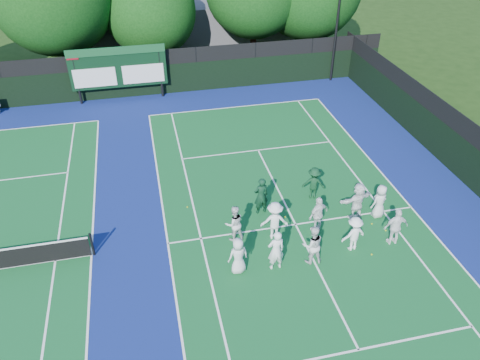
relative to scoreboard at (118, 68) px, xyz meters
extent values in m
plane|color=#1C3A0F|center=(7.01, -15.59, -2.19)|extent=(120.00, 120.00, 0.00)
cube|color=navy|center=(1.01, -14.59, -2.19)|extent=(34.00, 32.00, 0.01)
cube|color=#135C28|center=(7.01, -14.59, -2.18)|extent=(10.97, 23.77, 0.00)
cube|color=white|center=(7.01, -2.70, -2.18)|extent=(10.97, 0.08, 0.00)
cube|color=white|center=(1.53, -14.59, -2.18)|extent=(0.08, 23.77, 0.00)
cube|color=white|center=(12.50, -14.59, -2.18)|extent=(0.08, 23.77, 0.00)
cube|color=white|center=(2.90, -14.59, -2.18)|extent=(0.08, 23.77, 0.00)
cube|color=white|center=(11.13, -14.59, -2.18)|extent=(0.08, 23.77, 0.00)
cube|color=white|center=(7.01, -20.99, -2.18)|extent=(8.23, 0.08, 0.00)
cube|color=white|center=(7.01, -8.19, -2.18)|extent=(8.23, 0.08, 0.00)
cube|color=white|center=(7.01, -14.59, -2.18)|extent=(0.08, 12.80, 0.00)
cube|color=white|center=(-6.99, -2.70, -2.18)|extent=(10.97, 0.08, 0.00)
cube|color=white|center=(-1.50, -14.59, -2.18)|extent=(0.08, 23.77, 0.00)
cube|color=white|center=(-2.87, -14.59, -2.18)|extent=(0.08, 23.77, 0.00)
cube|color=black|center=(1.01, 0.41, -1.19)|extent=(34.00, 0.08, 2.00)
cube|color=black|center=(1.01, 0.41, 0.31)|extent=(34.00, 0.05, 1.00)
cylinder|color=black|center=(-2.59, 0.01, -0.44)|extent=(0.16, 0.16, 3.50)
cylinder|color=black|center=(2.61, 0.01, -0.44)|extent=(0.16, 0.16, 3.50)
cube|color=black|center=(0.01, 0.01, 0.01)|extent=(6.00, 0.15, 2.60)
cube|color=#154C26|center=(0.01, -0.09, 1.11)|extent=(6.00, 0.05, 0.50)
cube|color=white|center=(-1.49, -0.09, -0.49)|extent=(2.60, 0.04, 1.20)
cube|color=white|center=(1.51, -0.09, -0.49)|extent=(2.60, 0.04, 1.20)
cube|color=maroon|center=(-2.59, -0.09, 1.01)|extent=(0.70, 0.04, 0.50)
cube|color=#58585D|center=(5.01, 8.41, -0.19)|extent=(18.00, 6.00, 4.00)
cylinder|color=black|center=(14.51, 0.11, 2.81)|extent=(0.16, 0.16, 10.00)
cylinder|color=black|center=(-1.39, -14.59, -1.64)|extent=(0.10, 0.10, 1.10)
cylinder|color=black|center=(-3.52, 3.91, -0.67)|extent=(0.44, 0.44, 3.05)
sphere|color=#0C380E|center=(-2.92, 4.21, 3.05)|extent=(5.59, 5.59, 5.59)
cylinder|color=black|center=(2.51, 3.91, -1.08)|extent=(0.44, 0.44, 2.22)
sphere|color=#0C380E|center=(2.51, 3.91, 2.35)|extent=(6.19, 6.19, 6.19)
sphere|color=#0C380E|center=(3.11, 4.21, 1.73)|extent=(4.34, 4.34, 4.34)
cylinder|color=black|center=(9.76, 3.91, -0.64)|extent=(0.44, 0.44, 3.09)
cylinder|color=black|center=(13.83, 3.91, -0.81)|extent=(0.44, 0.44, 2.75)
sphere|color=#C7D118|center=(10.22, -15.30, -2.16)|extent=(0.07, 0.07, 0.07)
sphere|color=#C7D118|center=(9.37, -17.05, -2.16)|extent=(0.07, 0.07, 0.07)
sphere|color=#C7D118|center=(2.63, -12.37, -2.16)|extent=(0.07, 0.07, 0.07)
sphere|color=#C7D118|center=(6.72, -14.02, -2.16)|extent=(0.07, 0.07, 0.07)
sphere|color=#C7D118|center=(10.61, -15.83, -2.16)|extent=(0.07, 0.07, 0.07)
imported|color=white|center=(4.01, -16.72, -1.40)|extent=(0.85, 0.63, 1.58)
imported|color=white|center=(5.43, -16.86, -1.29)|extent=(0.69, 0.48, 1.79)
imported|color=silver|center=(6.89, -16.82, -1.34)|extent=(0.85, 0.67, 1.70)
imported|color=white|center=(8.74, -16.51, -1.41)|extent=(1.10, 0.75, 1.57)
imported|color=white|center=(10.51, -16.56, -1.34)|extent=(1.02, 0.45, 1.71)
imported|color=silver|center=(4.25, -14.88, -1.37)|extent=(0.88, 0.73, 1.64)
imported|color=white|center=(5.87, -15.14, -1.32)|extent=(1.23, 0.84, 1.75)
imported|color=white|center=(7.76, -15.12, -1.34)|extent=(1.08, 0.78, 1.70)
imported|color=white|center=(9.72, -14.65, -1.32)|extent=(1.70, 0.88, 1.75)
imported|color=silver|center=(10.70, -14.80, -1.39)|extent=(0.90, 0.73, 1.61)
imported|color=#0D321D|center=(5.76, -13.42, -1.29)|extent=(0.71, 0.52, 1.81)
imported|color=#0F381D|center=(8.40, -12.87, -1.39)|extent=(1.17, 0.91, 1.60)
camera|label=1|loc=(1.25, -29.18, 10.79)|focal=35.00mm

